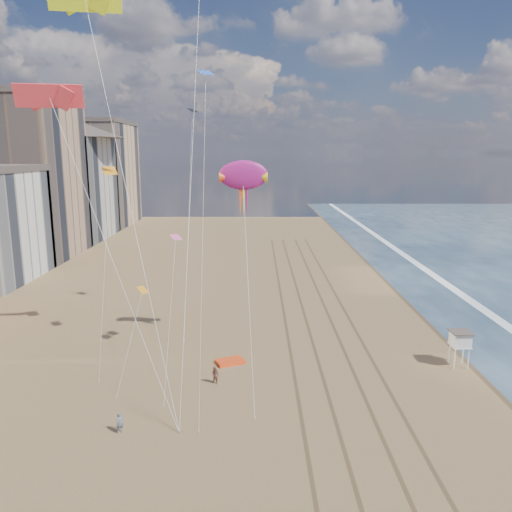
{
  "coord_description": "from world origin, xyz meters",
  "views": [
    {
      "loc": [
        -4.38,
        -18.39,
        18.65
      ],
      "look_at": [
        -4.49,
        26.0,
        9.5
      ],
      "focal_mm": 35.0,
      "sensor_mm": 36.0,
      "label": 1
    }
  ],
  "objects_px": {
    "grounded_kite": "(230,362)",
    "kite_flyer_b": "(215,375)",
    "show_kite": "(243,176)",
    "kite_flyer_a": "(120,423)",
    "lifeguard_stand": "(460,340)"
  },
  "relations": [
    {
      "from": "show_kite",
      "to": "kite_flyer_a",
      "type": "height_order",
      "value": "show_kite"
    },
    {
      "from": "kite_flyer_b",
      "to": "show_kite",
      "type": "bearing_deg",
      "value": 101.34
    },
    {
      "from": "lifeguard_stand",
      "to": "kite_flyer_b",
      "type": "distance_m",
      "value": 21.8
    },
    {
      "from": "show_kite",
      "to": "kite_flyer_b",
      "type": "distance_m",
      "value": 17.86
    },
    {
      "from": "lifeguard_stand",
      "to": "kite_flyer_a",
      "type": "bearing_deg",
      "value": -158.2
    },
    {
      "from": "kite_flyer_a",
      "to": "kite_flyer_b",
      "type": "height_order",
      "value": "kite_flyer_b"
    },
    {
      "from": "kite_flyer_a",
      "to": "kite_flyer_b",
      "type": "distance_m",
      "value": 9.41
    },
    {
      "from": "grounded_kite",
      "to": "kite_flyer_a",
      "type": "xyz_separation_m",
      "value": [
        -6.87,
        -11.53,
        0.6
      ]
    },
    {
      "from": "kite_flyer_a",
      "to": "grounded_kite",
      "type": "bearing_deg",
      "value": 20.34
    },
    {
      "from": "grounded_kite",
      "to": "kite_flyer_b",
      "type": "xyz_separation_m",
      "value": [
        -1.0,
        -4.18,
        0.6
      ]
    },
    {
      "from": "lifeguard_stand",
      "to": "kite_flyer_a",
      "type": "xyz_separation_m",
      "value": [
        -27.3,
        -10.92,
        -1.77
      ]
    },
    {
      "from": "lifeguard_stand",
      "to": "kite_flyer_a",
      "type": "relative_size",
      "value": 2.21
    },
    {
      "from": "lifeguard_stand",
      "to": "grounded_kite",
      "type": "height_order",
      "value": "lifeguard_stand"
    },
    {
      "from": "show_kite",
      "to": "kite_flyer_b",
      "type": "xyz_separation_m",
      "value": [
        -2.19,
        -7.8,
        -15.92
      ]
    },
    {
      "from": "lifeguard_stand",
      "to": "kite_flyer_a",
      "type": "distance_m",
      "value": 29.45
    }
  ]
}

